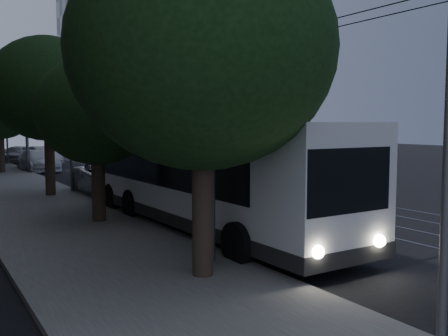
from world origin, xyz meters
TOP-DOWN VIEW (x-y plane):
  - ground at (0.00, 0.00)m, footprint 120.00×120.00m
  - tram_rails at (2.50, 20.00)m, footprint 4.52×90.00m
  - overhead_wires at (-4.97, 20.00)m, footprint 2.23×90.00m
  - building_distant_right at (18.00, 55.00)m, footprint 22.00×18.00m
  - trolleybus at (-3.91, -0.30)m, footprint 2.97×13.22m
  - pickup_silver at (-3.84, 8.00)m, footprint 2.89×6.14m
  - car_white_a at (-2.70, 14.11)m, footprint 3.03×4.70m
  - car_white_b at (-4.30, 22.93)m, footprint 2.46×5.32m
  - car_white_c at (-2.70, 29.00)m, footprint 2.44×4.84m
  - car_white_d at (-4.23, 32.45)m, footprint 3.51×4.85m
  - tree_0 at (-6.50, -5.15)m, footprint 5.53×5.53m
  - tree_1 at (-6.52, 1.91)m, footprint 3.99×3.99m
  - tree_2 at (-6.50, 9.07)m, footprint 5.19×5.19m
  - tree_3 at (-6.83, 22.00)m, footprint 4.69×4.69m
  - streetlamp_far at (-4.80, 21.81)m, footprint 2.20×0.44m

SIDE VIEW (x-z plane):
  - ground at x=0.00m, z-range 0.00..0.00m
  - tram_rails at x=2.50m, z-range 0.00..0.02m
  - car_white_a at x=-2.70m, z-range 0.00..1.49m
  - car_white_b at x=-4.30m, z-range 0.00..1.50m
  - car_white_c at x=-2.70m, z-range 0.00..1.52m
  - car_white_d at x=-4.23m, z-range 0.00..1.53m
  - pickup_silver at x=-3.84m, z-range 0.00..1.70m
  - trolleybus at x=-3.91m, z-range -1.00..4.62m
  - overhead_wires at x=-4.97m, z-range 0.47..6.47m
  - tree_1 at x=-6.52m, z-range 0.99..6.60m
  - tree_3 at x=-6.83m, z-range 1.17..7.76m
  - tree_0 at x=-6.50m, z-range 1.18..8.56m
  - tree_2 at x=-6.50m, z-range 1.29..8.57m
  - streetlamp_far at x=-4.80m, z-range 0.98..9.94m
  - building_distant_right at x=18.00m, z-range 0.00..24.00m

